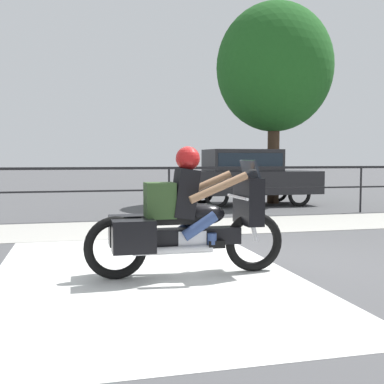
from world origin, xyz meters
The scene contains 7 objects.
ground_plane centered at (0.00, 0.00, 0.00)m, with size 120.00×120.00×0.00m, color #4C4C4F.
sidewalk_band centered at (0.00, 3.40, 0.01)m, with size 44.00×2.40×0.01m, color #A8A59E.
crosswalk_band centered at (-1.36, -0.20, 0.00)m, with size 3.55×6.00×0.01m, color silver.
fence_railing centered at (0.00, 4.96, 0.95)m, with size 36.00×0.05×1.21m.
motorcycle centered at (-0.88, -0.59, 0.68)m, with size 2.44×0.76×1.55m.
parked_car centered at (2.87, 7.48, 0.95)m, with size 4.07×1.70×1.68m.
tree_behind_sign centered at (3.93, 7.95, 4.21)m, with size 3.60×3.60×6.21m.
Camera 1 is at (-2.17, -6.16, 1.40)m, focal length 45.00 mm.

